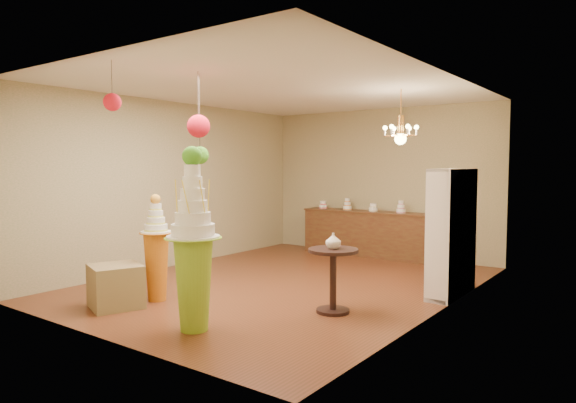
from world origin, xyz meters
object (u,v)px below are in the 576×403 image
Objects in this scene: pedestal_green at (193,259)px; sideboard at (373,233)px; round_table at (333,271)px; pedestal_orange at (156,257)px.

sideboard is (-0.55, 5.44, -0.33)m from pedestal_green.
pedestal_green is 2.50× the size of round_table.
pedestal_orange is (-1.36, 0.59, -0.22)m from pedestal_green.
sideboard is (0.81, 4.85, -0.11)m from pedestal_orange.
pedestal_orange is 0.48× the size of sideboard.
pedestal_green is at bearing -120.23° from round_table.
sideboard is 3.69× the size of round_table.
pedestal_green is 0.68× the size of sideboard.
sideboard is at bearing 80.51° from pedestal_orange.
pedestal_green reaches higher than pedestal_orange.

